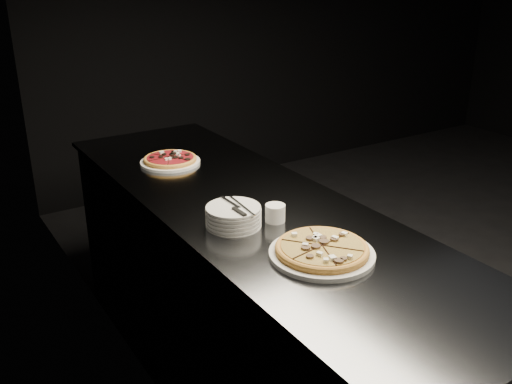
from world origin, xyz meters
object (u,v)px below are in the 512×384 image
cutlery (237,207)px  pizza_tomato (170,160)px  ramekin (275,213)px  counter (250,300)px  pizza_mushroom (322,250)px  plate_stack (233,216)px

cutlery → pizza_tomato: bearing=82.3°
pizza_tomato → ramekin: bearing=-86.3°
counter → cutlery: 0.58m
counter → cutlery: cutlery is taller
pizza_mushroom → cutlery: (-0.12, 0.34, 0.06)m
plate_stack → cutlery: 0.04m
pizza_tomato → plate_stack: plate_stack is taller
counter → pizza_tomato: size_ratio=8.51×
cutlery → counter: bearing=45.7°
pizza_mushroom → cutlery: size_ratio=1.68×
ramekin → cutlery: bearing=166.6°
pizza_tomato → ramekin: 0.82m
cutlery → ramekin: bearing=-14.5°
ramekin → plate_stack: bearing=161.9°
pizza_tomato → pizza_mushroom: bearing=-88.6°
counter → plate_stack: plate_stack is taller
pizza_mushroom → ramekin: ramekin is taller
plate_stack → cutlery: bearing=-62.4°
counter → cutlery: (-0.16, -0.17, 0.54)m
counter → plate_stack: (-0.17, -0.15, 0.50)m
pizza_tomato → cutlery: 0.79m
counter → plate_stack: bearing=-137.4°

